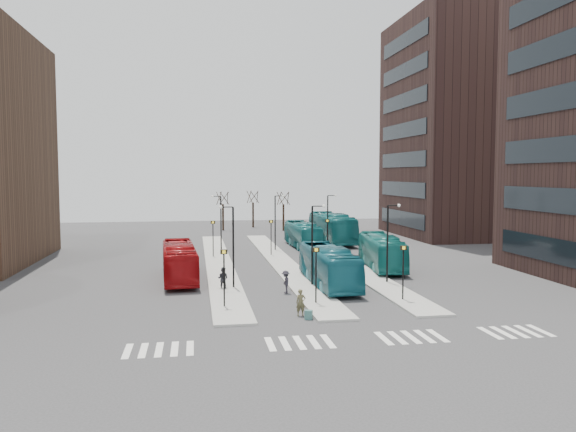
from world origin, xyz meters
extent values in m
plane|color=#2F2F32|center=(0.00, 0.00, 0.00)|extent=(160.00, 160.00, 0.00)
cube|color=#969690|center=(-4.00, 30.00, 0.07)|extent=(2.50, 45.00, 0.15)
cube|color=#969690|center=(2.00, 30.00, 0.07)|extent=(2.50, 45.00, 0.15)
cube|color=#969690|center=(8.00, 30.00, 0.07)|extent=(2.50, 45.00, 0.15)
cube|color=navy|center=(0.38, 8.43, 0.27)|extent=(0.54, 0.49, 0.55)
imported|color=maroon|center=(-7.49, 22.30, 1.50)|extent=(3.17, 10.89, 3.00)
imported|color=#165E6F|center=(3.91, 18.12, 1.52)|extent=(2.57, 10.92, 3.04)
imported|color=#15676B|center=(6.22, 40.48, 1.47)|extent=(2.73, 10.63, 2.95)
imported|color=#156965|center=(10.58, 25.14, 1.52)|extent=(4.00, 11.14, 3.03)
imported|color=#146266|center=(10.71, 44.55, 1.85)|extent=(3.26, 13.28, 3.69)
imported|color=brown|center=(0.08, 9.31, 0.82)|extent=(0.62, 0.42, 1.63)
imported|color=black|center=(-4.20, 17.76, 0.85)|extent=(1.01, 0.91, 1.70)
imported|color=black|center=(3.62, 15.28, 0.91)|extent=(0.77, 1.15, 1.82)
imported|color=black|center=(0.21, 15.89, 0.82)|extent=(0.62, 1.07, 1.64)
cube|color=silver|center=(-9.50, 4.00, 0.01)|extent=(0.35, 2.40, 0.01)
cube|color=silver|center=(-8.75, 4.00, 0.01)|extent=(0.35, 2.40, 0.01)
cube|color=silver|center=(-8.00, 4.00, 0.01)|extent=(0.35, 2.40, 0.01)
cube|color=silver|center=(-7.25, 4.00, 0.01)|extent=(0.35, 2.40, 0.01)
cube|color=silver|center=(-6.50, 4.00, 0.01)|extent=(0.35, 2.40, 0.01)
cube|color=silver|center=(-2.50, 4.00, 0.01)|extent=(0.35, 2.40, 0.01)
cube|color=silver|center=(-1.75, 4.00, 0.01)|extent=(0.35, 2.40, 0.01)
cube|color=silver|center=(-1.00, 4.00, 0.01)|extent=(0.35, 2.40, 0.01)
cube|color=silver|center=(-0.25, 4.00, 0.01)|extent=(0.35, 2.40, 0.01)
cube|color=silver|center=(0.50, 4.00, 0.01)|extent=(0.35, 2.40, 0.01)
cube|color=silver|center=(3.50, 4.00, 0.01)|extent=(0.35, 2.40, 0.01)
cube|color=silver|center=(4.25, 4.00, 0.01)|extent=(0.35, 2.40, 0.01)
cube|color=silver|center=(5.00, 4.00, 0.01)|extent=(0.35, 2.40, 0.01)
cube|color=silver|center=(5.75, 4.00, 0.01)|extent=(0.35, 2.40, 0.01)
cube|color=silver|center=(6.50, 4.00, 0.01)|extent=(0.35, 2.40, 0.01)
cube|color=silver|center=(9.50, 4.00, 0.01)|extent=(0.35, 2.40, 0.01)
cube|color=silver|center=(10.25, 4.00, 0.01)|extent=(0.35, 2.40, 0.01)
cube|color=silver|center=(11.00, 4.00, 0.01)|extent=(0.35, 2.40, 0.01)
cube|color=silver|center=(11.75, 4.00, 0.01)|extent=(0.35, 2.40, 0.01)
cube|color=silver|center=(12.50, 4.00, 0.01)|extent=(0.35, 2.40, 0.01)
cube|color=black|center=(21.94, 16.00, 2.50)|extent=(0.12, 16.00, 2.00)
cube|color=black|center=(21.94, 16.00, 6.50)|extent=(0.12, 16.00, 2.00)
cube|color=black|center=(21.94, 16.00, 10.50)|extent=(0.12, 16.00, 2.00)
cube|color=black|center=(21.94, 16.00, 14.50)|extent=(0.12, 16.00, 2.00)
cube|color=black|center=(21.94, 16.00, 18.50)|extent=(0.12, 16.00, 2.00)
cube|color=#2F1D1A|center=(32.00, 50.00, 15.00)|extent=(20.00, 20.00, 30.00)
cube|color=black|center=(21.94, 50.00, 2.50)|extent=(0.12, 16.00, 2.00)
cube|color=black|center=(21.94, 50.00, 6.50)|extent=(0.12, 16.00, 2.00)
cube|color=black|center=(21.94, 50.00, 10.50)|extent=(0.12, 16.00, 2.00)
cube|color=black|center=(21.94, 50.00, 14.50)|extent=(0.12, 16.00, 2.00)
cube|color=black|center=(21.94, 50.00, 18.50)|extent=(0.12, 16.00, 2.00)
cube|color=black|center=(21.94, 50.00, 22.50)|extent=(0.12, 16.00, 2.00)
cube|color=black|center=(21.94, 50.00, 26.50)|extent=(0.12, 16.00, 2.00)
cylinder|color=black|center=(-4.40, 12.00, 1.90)|extent=(0.10, 0.10, 3.50)
cube|color=black|center=(-4.40, 12.00, 3.65)|extent=(0.45, 0.10, 0.30)
cube|color=yellow|center=(-4.40, 11.94, 3.65)|extent=(0.20, 0.02, 0.20)
cylinder|color=black|center=(-4.40, 34.00, 1.90)|extent=(0.10, 0.10, 3.50)
cube|color=black|center=(-4.40, 34.00, 3.65)|extent=(0.45, 0.10, 0.30)
cube|color=yellow|center=(-4.40, 33.94, 3.65)|extent=(0.20, 0.02, 0.20)
cylinder|color=black|center=(1.60, 12.00, 1.90)|extent=(0.10, 0.10, 3.50)
cube|color=black|center=(1.60, 12.00, 3.65)|extent=(0.45, 0.10, 0.30)
cube|color=yellow|center=(1.60, 11.94, 3.65)|extent=(0.20, 0.02, 0.20)
cylinder|color=black|center=(1.60, 34.00, 1.90)|extent=(0.10, 0.10, 3.50)
cube|color=black|center=(1.60, 34.00, 3.65)|extent=(0.45, 0.10, 0.30)
cube|color=yellow|center=(1.60, 33.94, 3.65)|extent=(0.20, 0.02, 0.20)
cylinder|color=black|center=(7.60, 12.00, 1.90)|extent=(0.10, 0.10, 3.50)
cube|color=black|center=(7.60, 12.00, 3.65)|extent=(0.45, 0.10, 0.30)
cube|color=yellow|center=(7.60, 11.94, 3.65)|extent=(0.20, 0.02, 0.20)
cylinder|color=black|center=(7.60, 34.00, 1.90)|extent=(0.10, 0.10, 3.50)
cube|color=black|center=(7.60, 34.00, 3.65)|extent=(0.45, 0.10, 0.30)
cube|color=yellow|center=(7.60, 33.94, 3.65)|extent=(0.20, 0.02, 0.20)
cylinder|color=black|center=(-3.40, 18.00, 3.15)|extent=(0.14, 0.14, 6.00)
cylinder|color=black|center=(-3.85, 18.00, 6.15)|extent=(0.90, 0.08, 0.08)
sphere|color=silver|center=(-4.30, 18.00, 6.15)|extent=(0.24, 0.24, 0.24)
cylinder|color=black|center=(-3.40, 38.00, 3.15)|extent=(0.14, 0.14, 6.00)
cylinder|color=black|center=(-3.85, 38.00, 6.15)|extent=(0.90, 0.08, 0.08)
sphere|color=silver|center=(-4.30, 38.00, 6.15)|extent=(0.24, 0.24, 0.24)
cylinder|color=black|center=(2.60, 18.00, 3.15)|extent=(0.14, 0.14, 6.00)
cylinder|color=black|center=(3.05, 18.00, 6.15)|extent=(0.90, 0.08, 0.08)
sphere|color=silver|center=(3.50, 18.00, 6.15)|extent=(0.24, 0.24, 0.24)
cylinder|color=black|center=(2.60, 38.00, 3.15)|extent=(0.14, 0.14, 6.00)
cylinder|color=black|center=(3.05, 38.00, 6.15)|extent=(0.90, 0.08, 0.08)
sphere|color=silver|center=(3.50, 38.00, 6.15)|extent=(0.24, 0.24, 0.24)
cylinder|color=black|center=(8.60, 18.00, 3.15)|extent=(0.14, 0.14, 6.00)
cylinder|color=black|center=(9.05, 18.00, 6.15)|extent=(0.90, 0.08, 0.08)
sphere|color=silver|center=(9.50, 18.00, 6.15)|extent=(0.24, 0.24, 0.24)
cylinder|color=black|center=(8.60, 38.00, 3.15)|extent=(0.14, 0.14, 6.00)
cylinder|color=black|center=(9.05, 38.00, 6.15)|extent=(0.90, 0.08, 0.08)
sphere|color=silver|center=(9.50, 38.00, 6.15)|extent=(0.24, 0.24, 0.24)
cylinder|color=black|center=(-2.00, 62.00, 2.00)|extent=(0.30, 0.30, 4.00)
cylinder|color=black|center=(-1.30, 62.00, 4.90)|extent=(0.10, 1.56, 1.95)
cylinder|color=black|center=(-1.78, 62.67, 4.90)|extent=(1.48, 0.59, 1.97)
cylinder|color=black|center=(-2.57, 62.41, 4.90)|extent=(0.90, 1.31, 1.99)
cylinder|color=black|center=(-2.57, 61.59, 4.90)|extent=(0.89, 1.31, 1.99)
cylinder|color=black|center=(-1.79, 61.33, 4.90)|extent=(1.48, 0.58, 1.97)
cylinder|color=black|center=(3.00, 66.00, 2.00)|extent=(0.30, 0.30, 4.00)
cylinder|color=black|center=(3.70, 66.00, 4.90)|extent=(0.10, 1.56, 1.95)
cylinder|color=black|center=(3.22, 66.67, 4.90)|extent=(1.48, 0.59, 1.97)
cylinder|color=black|center=(2.43, 66.41, 4.90)|extent=(0.90, 1.31, 1.99)
cylinder|color=black|center=(2.43, 65.59, 4.90)|extent=(0.89, 1.31, 1.99)
cylinder|color=black|center=(3.21, 65.33, 4.90)|extent=(1.48, 0.58, 1.97)
cylinder|color=black|center=(7.00, 60.00, 2.00)|extent=(0.30, 0.30, 4.00)
cylinder|color=black|center=(7.70, 60.00, 4.90)|extent=(0.10, 1.56, 1.95)
cylinder|color=black|center=(7.22, 60.67, 4.90)|extent=(1.48, 0.59, 1.97)
cylinder|color=black|center=(6.43, 60.41, 4.90)|extent=(0.90, 1.31, 1.99)
cylinder|color=black|center=(6.43, 59.59, 4.90)|extent=(0.89, 1.31, 1.99)
cylinder|color=black|center=(7.21, 59.33, 4.90)|extent=(1.48, 0.58, 1.97)
camera|label=1|loc=(-6.16, -23.57, 8.61)|focal=35.00mm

